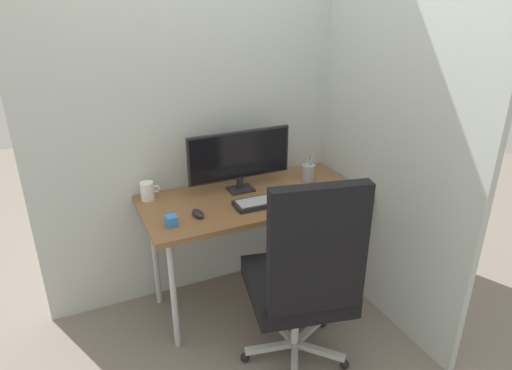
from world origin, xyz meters
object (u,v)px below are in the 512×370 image
object	(u,v)px
desk_clamp_accessory	(172,221)
monitor	(240,157)
office_chair	(304,276)
coffee_mug	(148,191)
mouse	(198,213)
keyboard	(268,201)
pen_holder	(308,172)
notebook	(326,191)

from	to	relation	value
desk_clamp_accessory	monitor	bearing A→B (deg)	28.11
office_chair	coffee_mug	world-z (taller)	office_chair
office_chair	monitor	world-z (taller)	office_chair
mouse	desk_clamp_accessory	xyz separation A→B (m)	(-0.16, -0.04, 0.01)
keyboard	desk_clamp_accessory	size ratio (longest dim) A/B	6.95
coffee_mug	desk_clamp_accessory	distance (m)	0.37
pen_holder	office_chair	bearing A→B (deg)	-121.65
office_chair	notebook	distance (m)	0.68
keyboard	pen_holder	size ratio (longest dim) A/B	2.39
coffee_mug	keyboard	bearing A→B (deg)	-28.88
monitor	notebook	bearing A→B (deg)	-30.58
monitor	desk_clamp_accessory	size ratio (longest dim) A/B	11.16
office_chair	keyboard	size ratio (longest dim) A/B	2.82
pen_holder	coffee_mug	bearing A→B (deg)	172.44
monitor	keyboard	world-z (taller)	monitor
coffee_mug	notebook	bearing A→B (deg)	-19.89
office_chair	monitor	bearing A→B (deg)	91.04
keyboard	notebook	world-z (taller)	keyboard
keyboard	notebook	bearing A→B (deg)	-3.03
notebook	mouse	bearing A→B (deg)	-160.41
monitor	desk_clamp_accessory	distance (m)	0.60
mouse	coffee_mug	size ratio (longest dim) A/B	0.92
monitor	notebook	xyz separation A→B (m)	(0.45, -0.26, -0.20)
keyboard	coffee_mug	xyz separation A→B (m)	(-0.61, 0.34, 0.04)
monitor	mouse	bearing A→B (deg)	-146.57
monitor	coffee_mug	size ratio (longest dim) A/B	5.68
monitor	coffee_mug	bearing A→B (deg)	170.17
notebook	desk_clamp_accessory	distance (m)	0.95
mouse	desk_clamp_accessory	world-z (taller)	desk_clamp_accessory
pen_holder	coffee_mug	distance (m)	1.01
office_chair	desk_clamp_accessory	bearing A→B (deg)	136.16
pen_holder	desk_clamp_accessory	world-z (taller)	pen_holder
monitor	notebook	world-z (taller)	monitor
coffee_mug	pen_holder	bearing A→B (deg)	-7.56
monitor	keyboard	distance (m)	0.32
pen_holder	desk_clamp_accessory	size ratio (longest dim) A/B	2.91
monitor	mouse	world-z (taller)	monitor
keyboard	monitor	bearing A→B (deg)	105.98
office_chair	mouse	size ratio (longest dim) A/B	10.81
desk_clamp_accessory	coffee_mug	bearing A→B (deg)	96.58
monitor	coffee_mug	distance (m)	0.58
office_chair	keyboard	world-z (taller)	office_chair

